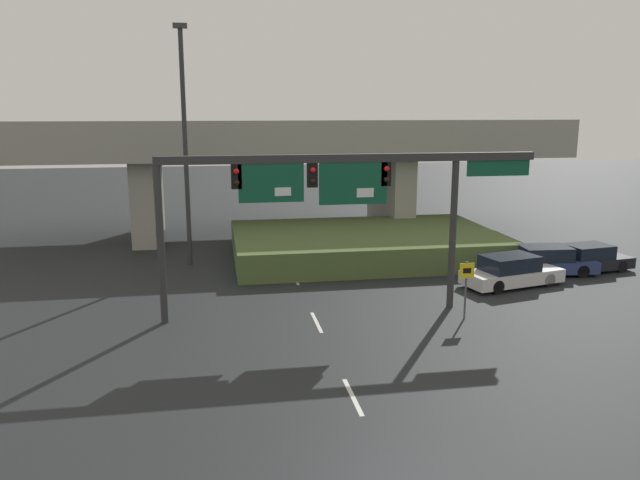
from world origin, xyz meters
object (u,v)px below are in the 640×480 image
(parked_sedan_far_right, at_px, (589,259))
(highway_light_pole_near, at_px, (185,141))
(parked_sedan_near_right, at_px, (511,272))
(parked_sedan_mid_right, at_px, (547,261))
(signal_gantry, at_px, (336,186))
(speed_limit_sign, at_px, (466,282))

(parked_sedan_far_right, bearing_deg, highway_light_pole_near, 158.12)
(highway_light_pole_near, xyz_separation_m, parked_sedan_near_right, (15.06, -6.74, -5.87))
(parked_sedan_near_right, distance_m, parked_sedan_far_right, 5.59)
(highway_light_pole_near, bearing_deg, parked_sedan_mid_right, -15.85)
(parked_sedan_near_right, bearing_deg, signal_gantry, -177.25)
(speed_limit_sign, xyz_separation_m, highway_light_pole_near, (-11.06, 10.86, 5.02))
(signal_gantry, relative_size, parked_sedan_far_right, 3.40)
(highway_light_pole_near, bearing_deg, signal_gantry, -56.59)
(parked_sedan_mid_right, bearing_deg, parked_sedan_far_right, 9.53)
(highway_light_pole_near, distance_m, parked_sedan_near_right, 17.51)
(highway_light_pole_near, height_order, parked_sedan_mid_right, highway_light_pole_near)
(parked_sedan_mid_right, bearing_deg, parked_sedan_near_right, -144.47)
(parked_sedan_mid_right, relative_size, parked_sedan_far_right, 1.07)
(signal_gantry, height_order, highway_light_pole_near, highway_light_pole_near)
(signal_gantry, bearing_deg, parked_sedan_mid_right, 20.03)
(speed_limit_sign, relative_size, parked_sedan_far_right, 0.53)
(signal_gantry, height_order, speed_limit_sign, signal_gantry)
(signal_gantry, height_order, parked_sedan_mid_right, signal_gantry)
(highway_light_pole_near, bearing_deg, speed_limit_sign, -44.47)
(parked_sedan_mid_right, bearing_deg, highway_light_pole_near, 168.15)
(highway_light_pole_near, relative_size, parked_sedan_far_right, 2.77)
(highway_light_pole_near, relative_size, parked_sedan_mid_right, 2.59)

